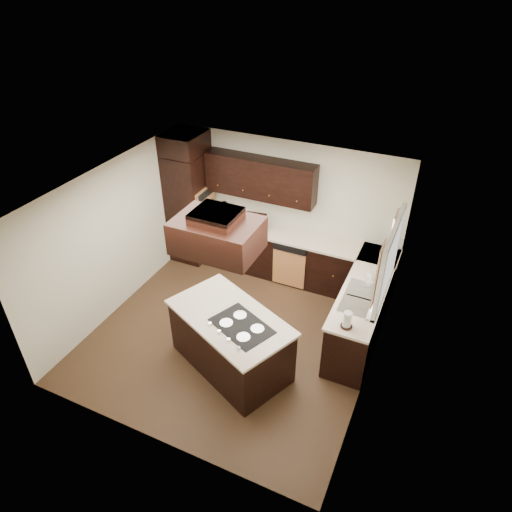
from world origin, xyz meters
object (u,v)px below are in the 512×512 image
object	(u,v)px
island	(231,342)
range_hood	(217,236)
oven_column	(190,207)
spice_rack	(256,221)

from	to	relation	value
island	range_hood	xyz separation A→B (m)	(-0.15, 0.04, 1.72)
oven_column	spice_rack	world-z (taller)	oven_column
spice_rack	island	bearing A→B (deg)	-81.81
oven_column	island	distance (m)	3.12
range_hood	spice_rack	world-z (taller)	range_hood
oven_column	island	world-z (taller)	oven_column
island	range_hood	distance (m)	1.73
island	spice_rack	bearing A→B (deg)	130.23
range_hood	island	bearing A→B (deg)	-14.35
range_hood	oven_column	bearing A→B (deg)	129.74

